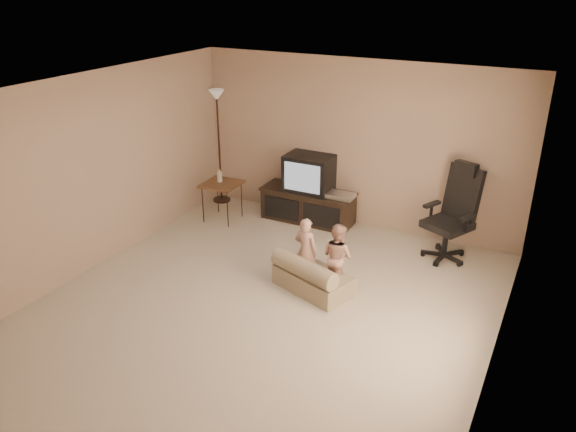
# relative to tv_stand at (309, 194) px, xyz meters

# --- Properties ---
(floor) EXTENTS (5.50, 5.50, 0.00)m
(floor) POSITION_rel_tv_stand_xyz_m (0.63, -2.49, -0.44)
(floor) COLOR #B2A58E
(floor) RESTS_ON ground
(room_shell) EXTENTS (5.50, 5.50, 5.50)m
(room_shell) POSITION_rel_tv_stand_xyz_m (0.63, -2.49, 1.08)
(room_shell) COLOR white
(room_shell) RESTS_ON floor
(tv_stand) EXTENTS (1.49, 0.56, 1.06)m
(tv_stand) POSITION_rel_tv_stand_xyz_m (0.00, 0.00, 0.00)
(tv_stand) COLOR black
(tv_stand) RESTS_ON floor
(office_chair) EXTENTS (0.82, 0.83, 1.33)m
(office_chair) POSITION_rel_tv_stand_xyz_m (2.22, -0.23, 0.04)
(office_chair) COLOR black
(office_chair) RESTS_ON floor
(side_table) EXTENTS (0.58, 0.58, 0.82)m
(side_table) POSITION_rel_tv_stand_xyz_m (-1.21, -0.59, 0.15)
(side_table) COLOR brown
(side_table) RESTS_ON floor
(floor_lamp) EXTENTS (0.29, 0.29, 1.88)m
(floor_lamp) POSITION_rel_tv_stand_xyz_m (-1.67, 0.06, 0.93)
(floor_lamp) COLOR black
(floor_lamp) RESTS_ON floor
(child_sofa) EXTENTS (1.06, 0.81, 0.46)m
(child_sofa) POSITION_rel_tv_stand_xyz_m (0.94, -1.90, -0.25)
(child_sofa) COLOR gray
(child_sofa) RESTS_ON floor
(toddler_left) EXTENTS (0.34, 0.27, 0.87)m
(toddler_left) POSITION_rel_tv_stand_xyz_m (0.79, -1.73, -0.00)
(toddler_left) COLOR tan
(toddler_left) RESTS_ON floor
(toddler_right) EXTENTS (0.47, 0.36, 0.86)m
(toddler_right) POSITION_rel_tv_stand_xyz_m (1.19, -1.68, -0.01)
(toddler_right) COLOR tan
(toddler_right) RESTS_ON floor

